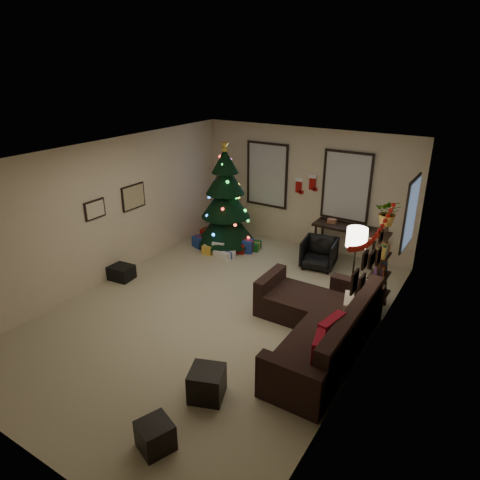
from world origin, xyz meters
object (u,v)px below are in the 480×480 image
at_px(desk, 348,230).
at_px(bookshelf, 381,270).
at_px(sofa, 320,327).
at_px(christmas_tree, 226,204).
at_px(desk_chair, 319,253).

distance_m(desk, bookshelf, 2.04).
xyz_separation_m(sofa, desk, (-0.70, 3.12, 0.40)).
bearing_deg(sofa, desk, 102.59).
xyz_separation_m(christmas_tree, sofa, (3.30, -2.38, -0.74)).
relative_size(sofa, desk_chair, 4.29).
height_order(desk_chair, bookshelf, bookshelf).
relative_size(desk, desk_chair, 2.26).
bearing_deg(bookshelf, desk, 124.49).
relative_size(christmas_tree, desk, 1.73).
bearing_deg(christmas_tree, sofa, -35.78).
xyz_separation_m(desk_chair, bookshelf, (1.50, -1.03, 0.45)).
xyz_separation_m(sofa, desk_chair, (-1.04, 2.47, 0.04)).
height_order(christmas_tree, sofa, christmas_tree).
xyz_separation_m(christmas_tree, bookshelf, (3.76, -0.94, -0.26)).
height_order(desk, desk_chair, desk).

